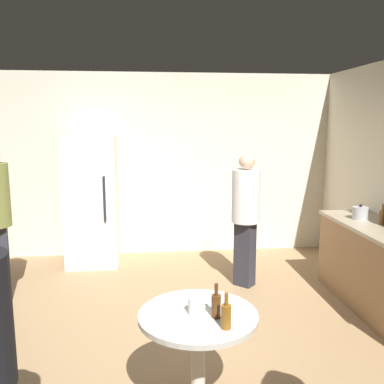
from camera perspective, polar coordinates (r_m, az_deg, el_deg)
name	(u,v)px	position (r m, az deg, el deg)	size (l,w,h in m)	color
ground_plane	(168,344)	(4.08, -3.40, -20.30)	(5.20, 5.20, 0.10)	#9E7C56
wall_back	(158,165)	(6.19, -4.70, 3.75)	(5.32, 0.06, 2.70)	silver
refrigerator	(92,201)	(5.88, -13.73, -1.24)	(0.70, 0.68, 1.80)	white
kitchen_counter	(383,271)	(4.81, 25.05, -9.88)	(0.64, 1.91, 0.90)	olive
kettle	(360,213)	(5.03, 22.37, -2.71)	(0.24, 0.17, 0.18)	#B2B2B7
beer_bottle_on_counter	(382,217)	(4.84, 24.93, -3.19)	(0.06, 0.06, 0.23)	#593314
foreground_table	(198,328)	(2.89, 0.85, -18.36)	(0.80, 0.80, 0.73)	beige
beer_bottle_amber	(226,315)	(2.63, 4.77, -16.73)	(0.06, 0.06, 0.23)	#8C5919
beer_bottle_brown	(216,305)	(2.76, 3.38, -15.40)	(0.06, 0.06, 0.23)	#593314
plastic_cup_white	(194,306)	(2.81, 0.30, -15.56)	(0.08, 0.08, 0.11)	white
person_in_white_shirt	(246,210)	(4.96, 7.48, -2.48)	(0.48, 0.48, 1.62)	#2D2D38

